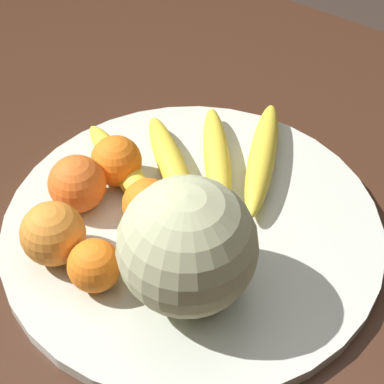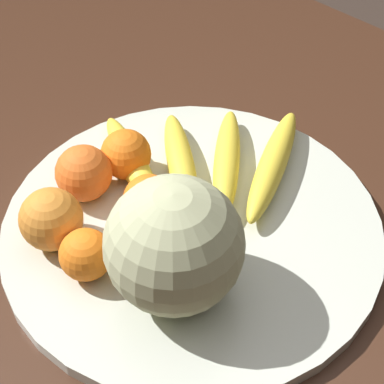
{
  "view_description": "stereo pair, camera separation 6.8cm",
  "coord_description": "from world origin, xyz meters",
  "px_view_note": "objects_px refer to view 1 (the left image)",
  "views": [
    {
      "loc": [
        0.33,
        -0.42,
        1.26
      ],
      "look_at": [
        0.04,
        -0.03,
        0.77
      ],
      "focal_mm": 60.0,
      "sensor_mm": 36.0,
      "label": 1
    },
    {
      "loc": [
        0.38,
        -0.38,
        1.26
      ],
      "look_at": [
        0.04,
        -0.03,
        0.77
      ],
      "focal_mm": 60.0,
      "sensor_mm": 36.0,
      "label": 2
    }
  ],
  "objects_px": {
    "orange_front_left": "(53,234)",
    "fruit_bowl": "(192,227)",
    "kitchen_table": "(180,246)",
    "orange_mid_center": "(145,203)",
    "orange_back_left": "(116,161)",
    "orange_back_right": "(94,266)",
    "banana_bunch": "(196,164)",
    "melon": "(187,246)",
    "orange_front_right": "(77,184)"
  },
  "relations": [
    {
      "from": "orange_front_left",
      "to": "fruit_bowl",
      "type": "bearing_deg",
      "value": 54.24
    },
    {
      "from": "kitchen_table",
      "to": "orange_mid_center",
      "type": "relative_size",
      "value": 26.74
    },
    {
      "from": "orange_back_left",
      "to": "orange_back_right",
      "type": "height_order",
      "value": "orange_back_left"
    },
    {
      "from": "kitchen_table",
      "to": "orange_mid_center",
      "type": "height_order",
      "value": "orange_mid_center"
    },
    {
      "from": "fruit_bowl",
      "to": "banana_bunch",
      "type": "xyz_separation_m",
      "value": [
        -0.04,
        0.07,
        0.02
      ]
    },
    {
      "from": "melon",
      "to": "orange_back_right",
      "type": "relative_size",
      "value": 2.47
    },
    {
      "from": "banana_bunch",
      "to": "orange_front_right",
      "type": "xyz_separation_m",
      "value": [
        -0.08,
        -0.12,
        0.02
      ]
    },
    {
      "from": "kitchen_table",
      "to": "orange_back_left",
      "type": "xyz_separation_m",
      "value": [
        -0.08,
        -0.02,
        0.13
      ]
    },
    {
      "from": "banana_bunch",
      "to": "orange_front_left",
      "type": "relative_size",
      "value": 3.94
    },
    {
      "from": "melon",
      "to": "orange_back_left",
      "type": "bearing_deg",
      "value": 153.94
    },
    {
      "from": "orange_front_right",
      "to": "banana_bunch",
      "type": "bearing_deg",
      "value": 57.27
    },
    {
      "from": "fruit_bowl",
      "to": "banana_bunch",
      "type": "bearing_deg",
      "value": 123.03
    },
    {
      "from": "orange_mid_center",
      "to": "orange_back_right",
      "type": "xyz_separation_m",
      "value": [
        0.01,
        -0.1,
        -0.0
      ]
    },
    {
      "from": "orange_front_left",
      "to": "kitchen_table",
      "type": "bearing_deg",
      "value": 71.48
    },
    {
      "from": "orange_back_left",
      "to": "orange_back_right",
      "type": "xyz_separation_m",
      "value": [
        0.09,
        -0.13,
        -0.0
      ]
    },
    {
      "from": "banana_bunch",
      "to": "fruit_bowl",
      "type": "bearing_deg",
      "value": 166.93
    },
    {
      "from": "melon",
      "to": "orange_back_left",
      "type": "relative_size",
      "value": 2.26
    },
    {
      "from": "kitchen_table",
      "to": "orange_front_right",
      "type": "xyz_separation_m",
      "value": [
        -0.08,
        -0.08,
        0.13
      ]
    },
    {
      "from": "orange_front_right",
      "to": "kitchen_table",
      "type": "bearing_deg",
      "value": 43.92
    },
    {
      "from": "orange_mid_center",
      "to": "fruit_bowl",
      "type": "bearing_deg",
      "value": 32.95
    },
    {
      "from": "orange_front_right",
      "to": "orange_back_right",
      "type": "bearing_deg",
      "value": -38.13
    },
    {
      "from": "orange_front_left",
      "to": "orange_back_left",
      "type": "distance_m",
      "value": 0.13
    },
    {
      "from": "kitchen_table",
      "to": "fruit_bowl",
      "type": "height_order",
      "value": "fruit_bowl"
    },
    {
      "from": "orange_mid_center",
      "to": "orange_back_right",
      "type": "distance_m",
      "value": 0.1
    },
    {
      "from": "orange_back_left",
      "to": "banana_bunch",
      "type": "bearing_deg",
      "value": 42.51
    },
    {
      "from": "orange_front_left",
      "to": "banana_bunch",
      "type": "bearing_deg",
      "value": 76.72
    },
    {
      "from": "orange_back_left",
      "to": "orange_mid_center",
      "type": "bearing_deg",
      "value": -24.62
    },
    {
      "from": "orange_front_right",
      "to": "melon",
      "type": "bearing_deg",
      "value": -7.75
    },
    {
      "from": "banana_bunch",
      "to": "orange_mid_center",
      "type": "xyz_separation_m",
      "value": [
        0.0,
        -0.1,
        0.01
      ]
    },
    {
      "from": "fruit_bowl",
      "to": "orange_mid_center",
      "type": "height_order",
      "value": "orange_mid_center"
    },
    {
      "from": "orange_front_right",
      "to": "orange_back_right",
      "type": "height_order",
      "value": "orange_front_right"
    },
    {
      "from": "fruit_bowl",
      "to": "orange_back_left",
      "type": "bearing_deg",
      "value": 178.14
    },
    {
      "from": "banana_bunch",
      "to": "orange_front_left",
      "type": "distance_m",
      "value": 0.2
    },
    {
      "from": "fruit_bowl",
      "to": "melon",
      "type": "height_order",
      "value": "melon"
    },
    {
      "from": "fruit_bowl",
      "to": "banana_bunch",
      "type": "relative_size",
      "value": 1.58
    },
    {
      "from": "banana_bunch",
      "to": "orange_front_right",
      "type": "height_order",
      "value": "orange_front_right"
    },
    {
      "from": "kitchen_table",
      "to": "melon",
      "type": "relative_size",
      "value": 11.45
    },
    {
      "from": "orange_back_left",
      "to": "orange_back_right",
      "type": "distance_m",
      "value": 0.16
    },
    {
      "from": "kitchen_table",
      "to": "orange_front_left",
      "type": "relative_size",
      "value": 22.83
    },
    {
      "from": "kitchen_table",
      "to": "orange_back_right",
      "type": "height_order",
      "value": "orange_back_right"
    },
    {
      "from": "orange_back_right",
      "to": "orange_front_right",
      "type": "bearing_deg",
      "value": 141.87
    },
    {
      "from": "banana_bunch",
      "to": "orange_front_left",
      "type": "height_order",
      "value": "orange_front_left"
    },
    {
      "from": "fruit_bowl",
      "to": "orange_back_left",
      "type": "relative_size",
      "value": 7.08
    },
    {
      "from": "kitchen_table",
      "to": "melon",
      "type": "height_order",
      "value": "melon"
    },
    {
      "from": "fruit_bowl",
      "to": "orange_mid_center",
      "type": "distance_m",
      "value": 0.06
    },
    {
      "from": "fruit_bowl",
      "to": "orange_front_left",
      "type": "height_order",
      "value": "orange_front_left"
    },
    {
      "from": "banana_bunch",
      "to": "kitchen_table",
      "type": "bearing_deg",
      "value": 141.01
    },
    {
      "from": "fruit_bowl",
      "to": "orange_back_left",
      "type": "height_order",
      "value": "orange_back_left"
    },
    {
      "from": "kitchen_table",
      "to": "fruit_bowl",
      "type": "bearing_deg",
      "value": -34.25
    },
    {
      "from": "orange_mid_center",
      "to": "kitchen_table",
      "type": "bearing_deg",
      "value": 84.85
    }
  ]
}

